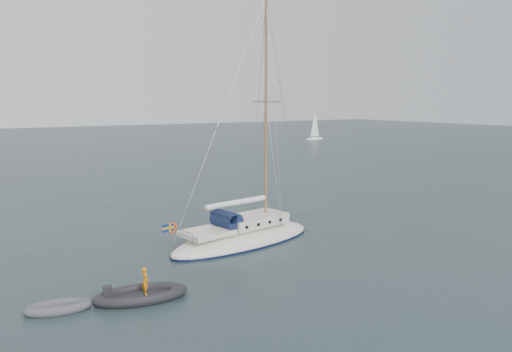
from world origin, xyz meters
TOP-DOWN VIEW (x-y plane):
  - ground at (0.00, 0.00)m, footprint 300.00×300.00m
  - sailboat at (0.26, 2.74)m, footprint 10.61×3.17m
  - dinghy at (-11.10, -1.60)m, footprint 2.65×1.20m
  - rib at (-7.86, -2.22)m, footprint 4.04×1.84m
  - distant_yacht_b at (55.24, 64.13)m, footprint 5.54×2.95m

SIDE VIEW (x-z plane):
  - ground at x=0.00m, z-range 0.00..0.00m
  - dinghy at x=-11.10m, z-range -0.02..0.36m
  - rib at x=-7.86m, z-range -0.48..0.95m
  - sailboat at x=0.26m, z-range -6.41..8.70m
  - distant_yacht_b at x=55.24m, z-range -0.53..6.80m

